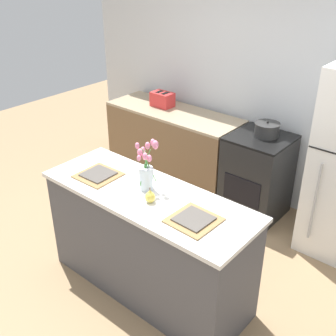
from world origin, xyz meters
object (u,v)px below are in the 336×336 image
(plate_setting_right, at_px, (194,220))
(cooking_pot, at_px, (267,129))
(plate_setting_left, at_px, (98,175))
(toaster, at_px, (162,99))
(pear_figurine, at_px, (150,197))
(flower_vase, at_px, (146,171))
(stove_range, at_px, (257,176))

(plate_setting_right, xyz_separation_m, cooking_pot, (-0.37, 1.71, 0.03))
(plate_setting_left, relative_size, cooking_pot, 1.28)
(cooking_pot, bearing_deg, toaster, -179.52)
(plate_setting_left, distance_m, toaster, 1.87)
(pear_figurine, relative_size, plate_setting_left, 0.38)
(plate_setting_right, relative_size, toaster, 1.17)
(plate_setting_left, distance_m, plate_setting_right, 0.99)
(pear_figurine, relative_size, cooking_pot, 0.48)
(plate_setting_left, bearing_deg, flower_vase, 13.77)
(plate_setting_left, xyz_separation_m, plate_setting_right, (0.99, 0.00, 0.00))
(toaster, bearing_deg, plate_setting_left, -65.57)
(stove_range, distance_m, plate_setting_right, 1.78)
(plate_setting_right, bearing_deg, flower_vase, 168.70)
(stove_range, xyz_separation_m, plate_setting_left, (-0.60, -1.66, 0.50))
(toaster, height_order, cooking_pot, toaster)
(toaster, xyz_separation_m, cooking_pot, (1.39, 0.01, -0.02))
(plate_setting_left, height_order, cooking_pot, cooking_pot)
(toaster, distance_m, cooking_pot, 1.39)
(pear_figurine, distance_m, toaster, 2.20)
(flower_vase, relative_size, pear_figurine, 3.31)
(flower_vase, bearing_deg, pear_figurine, -39.52)
(stove_range, distance_m, plate_setting_left, 1.83)
(toaster, bearing_deg, flower_vase, -52.56)
(plate_setting_left, height_order, plate_setting_right, same)
(pear_figurine, relative_size, toaster, 0.44)
(pear_figurine, height_order, plate_setting_left, pear_figurine)
(pear_figurine, xyz_separation_m, plate_setting_left, (-0.60, 0.02, -0.04))
(pear_figurine, bearing_deg, plate_setting_right, 2.51)
(toaster, bearing_deg, plate_setting_right, -43.93)
(plate_setting_left, bearing_deg, cooking_pot, 70.02)
(toaster, bearing_deg, pear_figurine, -51.39)
(plate_setting_left, bearing_deg, toaster, 114.43)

